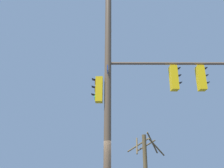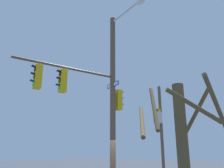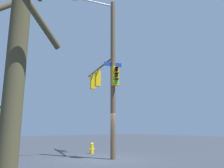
{
  "view_description": "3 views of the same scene",
  "coord_description": "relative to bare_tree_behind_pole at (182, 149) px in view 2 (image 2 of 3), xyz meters",
  "views": [
    {
      "loc": [
        9.21,
        -2.84,
        1.57
      ],
      "look_at": [
        -0.01,
        -0.14,
        5.06
      ],
      "focal_mm": 36.38,
      "sensor_mm": 36.0,
      "label": 1
    },
    {
      "loc": [
        -7.35,
        8.81,
        2.0
      ],
      "look_at": [
        -0.02,
        0.11,
        5.28
      ],
      "focal_mm": 37.06,
      "sensor_mm": 36.0,
      "label": 2
    },
    {
      "loc": [
        -7.39,
        -10.26,
        1.67
      ],
      "look_at": [
        0.5,
        -0.21,
        4.28
      ],
      "focal_mm": 34.9,
      "sensor_mm": 36.0,
      "label": 3
    }
  ],
  "objects": [
    {
      "name": "secondary_pole_assembly",
      "position": [
        6.54,
        -11.04,
        1.95
      ],
      "size": [
        0.52,
        0.81,
        7.03
      ],
      "rotation": [
        0.0,
        0.0,
        1.42
      ],
      "color": "brown",
      "rests_on": "ground"
    },
    {
      "name": "main_signal_pole_assembly",
      "position": [
        5.57,
        -3.31,
        3.08
      ],
      "size": [
        4.25,
        5.74,
        9.51
      ],
      "rotation": [
        0.0,
        0.0,
        1.29
      ],
      "color": "brown",
      "rests_on": "ground"
    },
    {
      "name": "bare_tree_behind_pole",
      "position": [
        0.0,
        0.0,
        0.0
      ],
      "size": [
        2.26,
        2.23,
        3.64
      ],
      "color": "brown",
      "rests_on": "ground"
    }
  ]
}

